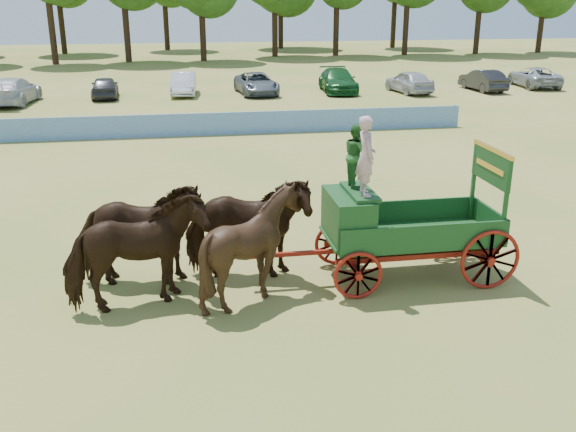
# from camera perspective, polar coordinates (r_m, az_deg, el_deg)

# --- Properties ---
(ground) EXTENTS (160.00, 160.00, 0.00)m
(ground) POSITION_cam_1_polar(r_m,az_deg,el_deg) (13.41, -1.49, -8.56)
(ground) COLOR #A38649
(ground) RESTS_ON ground
(horse_lead_left) EXTENTS (3.12, 2.01, 2.43)m
(horse_lead_left) POSITION_cam_1_polar(r_m,az_deg,el_deg) (13.48, -13.34, -3.27)
(horse_lead_left) COLOR black
(horse_lead_left) RESTS_ON ground
(horse_lead_right) EXTENTS (3.01, 1.63, 2.43)m
(horse_lead_right) POSITION_cam_1_polar(r_m,az_deg,el_deg) (14.50, -13.12, -1.63)
(horse_lead_right) COLOR black
(horse_lead_right) RESTS_ON ground
(horse_wheel_left) EXTENTS (2.45, 2.24, 2.44)m
(horse_wheel_left) POSITION_cam_1_polar(r_m,az_deg,el_deg) (13.51, -3.14, -2.68)
(horse_wheel_left) COLOR black
(horse_wheel_left) RESTS_ON ground
(horse_wheel_right) EXTENTS (3.02, 1.65, 2.43)m
(horse_wheel_right) POSITION_cam_1_polar(r_m,az_deg,el_deg) (14.53, -3.65, -1.11)
(horse_wheel_right) COLOR black
(horse_wheel_right) RESTS_ON ground
(farm_dray) EXTENTS (6.00, 2.00, 3.86)m
(farm_dray) POSITION_cam_1_polar(r_m,az_deg,el_deg) (14.49, 8.30, 0.34)
(farm_dray) COLOR maroon
(farm_dray) RESTS_ON ground
(sponsor_banner) EXTENTS (26.00, 0.08, 1.05)m
(sponsor_banner) POSITION_cam_1_polar(r_m,az_deg,el_deg) (30.31, -8.39, 8.04)
(sponsor_banner) COLOR #2067B2
(sponsor_banner) RESTS_ON ground
(parked_cars) EXTENTS (51.90, 7.15, 1.58)m
(parked_cars) POSITION_cam_1_polar(r_m,az_deg,el_deg) (42.40, -8.98, 11.41)
(parked_cars) COLOR silver
(parked_cars) RESTS_ON ground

